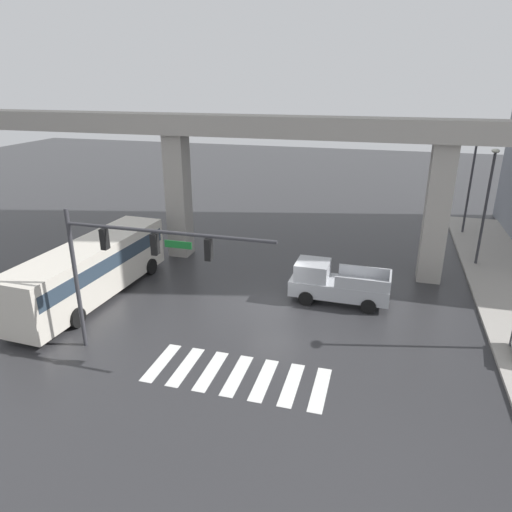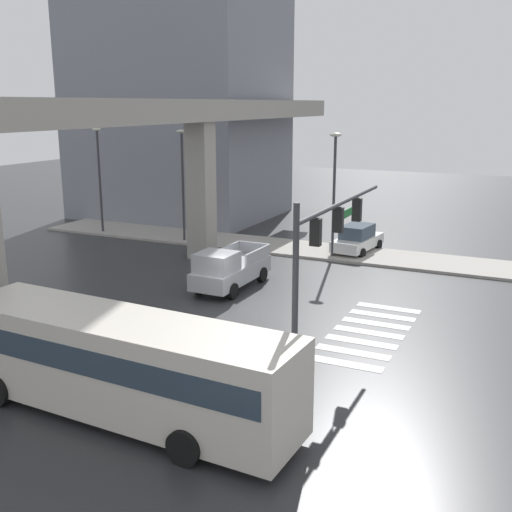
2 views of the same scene
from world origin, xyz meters
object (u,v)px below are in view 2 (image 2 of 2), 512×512
street_lamp_far_north (99,168)px  traffic_signal_mast (327,242)px  sedan_white (357,239)px  street_lamp_near_corner (334,181)px  street_lamp_mid_block (183,172)px  city_bus (121,360)px  pickup_truck (228,270)px

street_lamp_far_north → traffic_signal_mast: bearing=-125.5°
sedan_white → street_lamp_far_north: bearing=96.4°
traffic_signal_mast → street_lamp_near_corner: size_ratio=1.20×
street_lamp_near_corner → street_lamp_mid_block: 10.10m
street_lamp_near_corner → street_lamp_far_north: same height
sedan_white → traffic_signal_mast: bearing=-167.5°
street_lamp_far_north → city_bus: bearing=-139.9°
traffic_signal_mast → pickup_truck: bearing=45.4°
pickup_truck → street_lamp_mid_block: bearing=42.9°
traffic_signal_mast → street_lamp_far_north: 26.42m
pickup_truck → city_bus: 12.78m
street_lamp_far_north → street_lamp_near_corner: bearing=-90.0°
street_lamp_near_corner → street_lamp_far_north: 16.76m
traffic_signal_mast → street_lamp_near_corner: street_lamp_near_corner is taller
street_lamp_mid_block → street_lamp_far_north: (0.00, 6.66, 0.00)m
street_lamp_mid_block → pickup_truck: bearing=-137.1°
street_lamp_near_corner → street_lamp_far_north: (0.00, 16.76, 0.00)m
sedan_white → street_lamp_mid_block: size_ratio=0.62×
pickup_truck → street_lamp_mid_block: 11.53m
street_lamp_mid_block → city_bus: bearing=-152.7°
city_bus → street_lamp_far_north: (20.42, 17.18, 2.83)m
pickup_truck → traffic_signal_mast: traffic_signal_mast is taller
city_bus → street_lamp_far_north: bearing=40.1°
pickup_truck → traffic_signal_mast: 10.99m
city_bus → sedan_white: bearing=-1.3°
pickup_truck → street_lamp_near_corner: bearing=-18.1°
pickup_truck → street_lamp_far_north: size_ratio=0.71×
traffic_signal_mast → street_lamp_far_north: bearing=54.5°
sedan_white → street_lamp_far_north: street_lamp_far_north is taller
street_lamp_far_north → street_lamp_mid_block: bearing=-90.0°
city_bus → street_lamp_mid_block: bearing=27.3°
pickup_truck → city_bus: city_bus is taller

